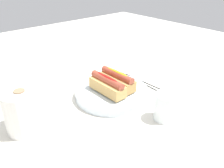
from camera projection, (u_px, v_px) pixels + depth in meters
The scene contains 8 objects.
ground_plane at pixel (113, 97), 0.86m from camera, with size 2.40×2.40×0.00m, color silver.
serving_bowl at pixel (112, 92), 0.85m from camera, with size 0.27×0.27×0.03m.
hotdog_front at pixel (117, 80), 0.85m from camera, with size 0.15×0.05×0.06m.
hotdog_back at pixel (107, 85), 0.82m from camera, with size 0.15×0.05×0.06m.
water_glass at pixel (165, 108), 0.72m from camera, with size 0.07×0.07×0.09m.
paper_towel_roll at pixel (23, 111), 0.66m from camera, with size 0.11×0.11×0.13m.
chopstick_near at pixel (138, 81), 0.97m from camera, with size 0.01×0.01×0.22m, color black.
chopstick_far at pixel (146, 82), 0.96m from camera, with size 0.01×0.01×0.22m, color black.
Camera 1 is at (-0.55, 0.49, 0.44)m, focal length 36.76 mm.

